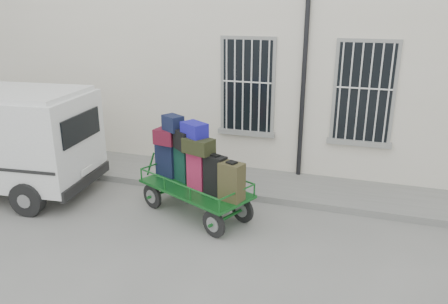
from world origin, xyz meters
TOP-DOWN VIEW (x-y plane):
  - ground at (0.00, 0.00)m, footprint 80.00×80.00m
  - building at (0.00, 5.50)m, footprint 24.00×5.15m
  - sidewalk at (0.00, 2.20)m, footprint 24.00×1.70m
  - luggage_cart at (-0.82, 0.43)m, footprint 2.76×1.96m

SIDE VIEW (x-z plane):
  - ground at x=0.00m, z-range 0.00..0.00m
  - sidewalk at x=0.00m, z-range 0.00..0.15m
  - luggage_cart at x=-0.82m, z-range 0.02..2.02m
  - building at x=0.00m, z-range 0.00..6.00m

